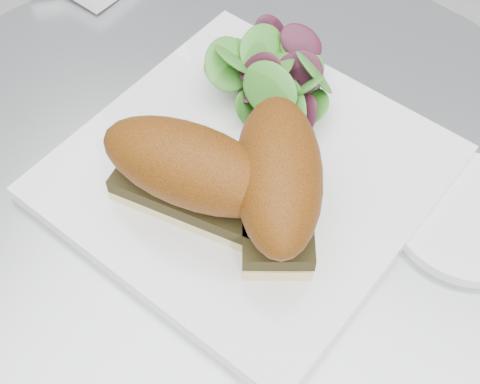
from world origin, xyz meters
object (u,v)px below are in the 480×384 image
object	(u,v)px
sandwich_right	(278,180)
sandwich_left	(191,172)
plate	(248,172)
saucer	(468,216)

from	to	relation	value
sandwich_right	sandwich_left	bearing A→B (deg)	-95.98
plate	saucer	xyz separation A→B (m)	(0.19, 0.04, -0.00)
sandwich_right	saucer	xyz separation A→B (m)	(0.15, 0.07, -0.05)
sandwich_right	saucer	size ratio (longest dim) A/B	1.26
sandwich_left	saucer	size ratio (longest dim) A/B	1.16
plate	sandwich_left	distance (m)	0.08
plate	saucer	bearing A→B (deg)	10.78
plate	sandwich_left	bearing A→B (deg)	-116.06
saucer	sandwich_left	bearing A→B (deg)	-157.46
sandwich_left	saucer	distance (m)	0.24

